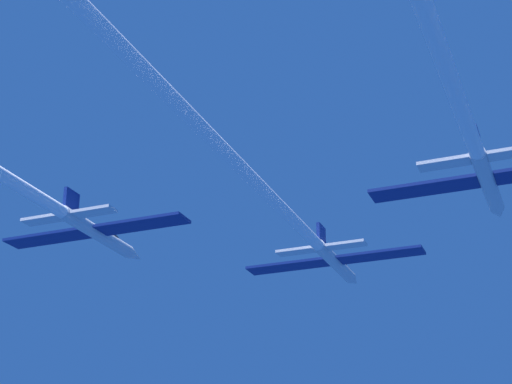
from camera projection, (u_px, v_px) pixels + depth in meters
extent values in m
cylinder|color=silver|center=(335.00, 262.00, 88.64)|extent=(1.28, 11.64, 1.28)
cone|color=silver|center=(354.00, 281.00, 94.70)|extent=(1.25, 2.56, 1.25)
ellipsoid|color=black|center=(342.00, 264.00, 91.04)|extent=(0.90, 2.33, 0.64)
cube|color=navy|center=(288.00, 266.00, 89.88)|extent=(8.84, 2.56, 0.28)
cube|color=navy|center=(381.00, 255.00, 86.41)|extent=(8.84, 2.56, 0.28)
cube|color=navy|center=(321.00, 234.00, 85.29)|extent=(0.34, 2.09, 1.86)
cube|color=silver|center=(296.00, 251.00, 85.37)|extent=(3.98, 1.54, 0.28)
cube|color=silver|center=(346.00, 245.00, 83.57)|extent=(3.98, 1.54, 0.28)
cylinder|color=white|center=(228.00, 155.00, 64.57)|extent=(1.15, 44.78, 1.15)
cylinder|color=silver|center=(97.00, 233.00, 79.36)|extent=(1.28, 11.64, 1.28)
cone|color=silver|center=(135.00, 256.00, 85.42)|extent=(1.25, 2.56, 1.25)
ellipsoid|color=black|center=(112.00, 237.00, 81.76)|extent=(0.90, 2.33, 0.64)
cube|color=navy|center=(49.00, 238.00, 80.60)|extent=(8.84, 2.56, 0.28)
cube|color=navy|center=(142.00, 224.00, 77.13)|extent=(8.84, 2.56, 0.28)
cube|color=navy|center=(71.00, 200.00, 76.00)|extent=(0.34, 2.09, 1.86)
cube|color=silver|center=(44.00, 220.00, 76.09)|extent=(3.98, 1.54, 0.28)
cube|color=silver|center=(94.00, 212.00, 74.29)|extent=(3.98, 1.54, 0.28)
cylinder|color=silver|center=(488.00, 182.00, 67.74)|extent=(1.28, 11.64, 1.28)
cone|color=silver|center=(499.00, 212.00, 73.80)|extent=(1.25, 2.56, 1.25)
ellipsoid|color=black|center=(491.00, 188.00, 70.14)|extent=(0.90, 2.33, 0.64)
cube|color=navy|center=(424.00, 189.00, 68.98)|extent=(8.84, 2.56, 0.28)
cube|color=navy|center=(477.00, 141.00, 64.39)|extent=(0.34, 2.09, 1.86)
cube|color=silver|center=(444.00, 163.00, 64.47)|extent=(3.98, 1.54, 0.28)
cylinder|color=white|center=(424.00, 7.00, 45.99)|extent=(1.15, 39.34, 1.15)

